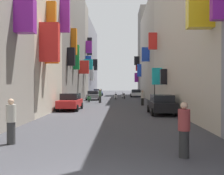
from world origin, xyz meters
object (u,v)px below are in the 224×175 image
Objects in this scene: pedestrian_near_right at (143,98)px; parked_car_red at (70,101)px; scooter_white at (116,96)px; pedestrian_crossing at (100,96)px; scooter_silver at (123,96)px; scooter_green at (89,98)px; pedestrian_mid_street at (184,130)px; traffic_light_near_corner at (155,80)px; parked_car_grey at (93,95)px; parked_car_white at (136,93)px; parked_car_silver at (136,92)px; parked_car_black at (162,104)px; parked_car_blue at (98,92)px; pedestrian_near_left at (11,121)px.

parked_car_red is at bearing -141.37° from pedestrian_near_right.
pedestrian_crossing is (-1.86, -8.80, 0.41)m from scooter_white.
scooter_green is at bearing -118.00° from scooter_silver.
pedestrian_near_right is (7.05, 5.64, 0.04)m from parked_car_red.
pedestrian_mid_street is 0.42× the size of traffic_light_near_corner.
scooter_white is 0.42× the size of traffic_light_near_corner.
parked_car_grey is 32.52m from pedestrian_mid_street.
pedestrian_mid_street reaches higher than parked_car_white.
pedestrian_mid_street is (-1.33, -47.01, 0.16)m from parked_car_silver.
pedestrian_crossing is 0.99× the size of pedestrian_mid_street.
parked_car_grey is at bearing -151.12° from scooter_white.
parked_car_black is at bearing 84.28° from pedestrian_mid_street.
parked_car_blue is at bearing 102.99° from parked_car_black.
scooter_green is 25.57m from pedestrian_near_left.
pedestrian_near_right reaches higher than parked_car_grey.
parked_car_black is at bearing -63.35° from scooter_green.
scooter_silver is 36.33m from pedestrian_mid_street.
scooter_green is 9.77m from traffic_light_near_corner.
parked_car_blue is 34.76m from parked_car_black.
parked_car_silver reaches higher than scooter_white.
pedestrian_crossing is at bearing -84.55° from parked_car_blue.
scooter_green is (-0.14, -4.65, -0.27)m from parked_car_grey.
parked_car_red reaches higher than parked_car_blue.
pedestrian_mid_street reaches higher than parked_car_grey.
parked_car_black reaches higher than scooter_white.
parked_car_grey is at bearing 100.75° from pedestrian_mid_street.
traffic_light_near_corner is at bearing 68.38° from pedestrian_near_left.
parked_car_red is (-7.53, -26.02, 0.06)m from parked_car_white.
scooter_green is 28.00m from pedestrian_mid_street.
pedestrian_near_left reaches higher than pedestrian_near_right.
parked_car_silver is at bearing 88.38° from pedestrian_mid_street.
traffic_light_near_corner is (3.45, -13.66, 2.41)m from scooter_silver.
parked_car_silver is at bearing 88.16° from pedestrian_near_right.
pedestrian_mid_street reaches higher than parked_car_blue.
parked_car_white is 1.06× the size of parked_car_silver.
parked_car_white is 2.48× the size of scooter_white.
pedestrian_near_right is 0.40× the size of traffic_light_near_corner.
pedestrian_mid_street reaches higher than parked_car_silver.
parked_car_red is 2.39× the size of pedestrian_near_left.
pedestrian_crossing is at bearing -105.44° from scooter_silver.
pedestrian_near_left is (0.31, -44.59, 0.14)m from parked_car_blue.
traffic_light_near_corner is (0.78, 10.19, 2.07)m from parked_car_black.
pedestrian_crossing is at bearing 100.27° from pedestrian_mid_street.
parked_car_blue is 1.02× the size of parked_car_grey.
traffic_light_near_corner is at bearing 39.26° from parked_car_red.
pedestrian_near_left is at bearing -124.99° from parked_car_black.
parked_car_silver reaches higher than scooter_green.
pedestrian_mid_street is at bearing -91.36° from pedestrian_near_right.
scooter_silver is at bearing -114.17° from parked_car_white.
parked_car_blue is 14.38m from parked_car_grey.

